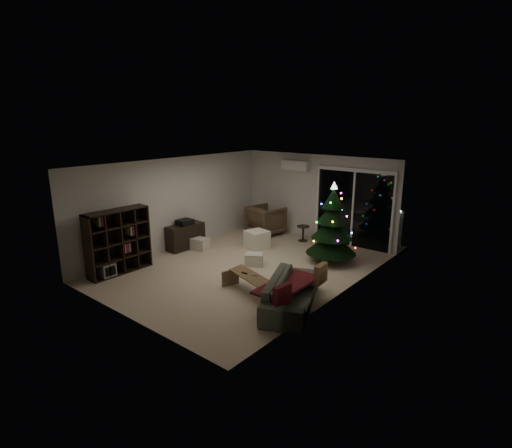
{
  "coord_description": "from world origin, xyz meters",
  "views": [
    {
      "loc": [
        5.98,
        -6.86,
        3.51
      ],
      "look_at": [
        0.1,
        0.3,
        1.05
      ],
      "focal_mm": 28.0,
      "sensor_mm": 36.0,
      "label": 1
    }
  ],
  "objects_px": {
    "armchair": "(266,220)",
    "christmas_tree": "(332,223)",
    "bookshelf": "(114,240)",
    "sofa": "(291,292)",
    "coffee_table": "(250,283)",
    "media_cabinet": "(186,236)"
  },
  "relations": [
    {
      "from": "bookshelf",
      "to": "media_cabinet",
      "type": "xyz_separation_m",
      "value": [
        0.0,
        2.16,
        -0.41
      ]
    },
    {
      "from": "bookshelf",
      "to": "coffee_table",
      "type": "xyz_separation_m",
      "value": [
        3.25,
        1.09,
        -0.57
      ]
    },
    {
      "from": "sofa",
      "to": "armchair",
      "type": "bearing_deg",
      "value": 20.28
    },
    {
      "from": "armchair",
      "to": "media_cabinet",
      "type": "bearing_deg",
      "value": 81.52
    },
    {
      "from": "media_cabinet",
      "to": "armchair",
      "type": "relative_size",
      "value": 1.11
    },
    {
      "from": "bookshelf",
      "to": "sofa",
      "type": "height_order",
      "value": "bookshelf"
    },
    {
      "from": "christmas_tree",
      "to": "armchair",
      "type": "bearing_deg",
      "value": 161.96
    },
    {
      "from": "bookshelf",
      "to": "coffee_table",
      "type": "bearing_deg",
      "value": 16.13
    },
    {
      "from": "coffee_table",
      "to": "christmas_tree",
      "type": "relative_size",
      "value": 0.58
    },
    {
      "from": "media_cabinet",
      "to": "christmas_tree",
      "type": "xyz_separation_m",
      "value": [
        3.64,
        1.62,
        0.68
      ]
    },
    {
      "from": "armchair",
      "to": "sofa",
      "type": "xyz_separation_m",
      "value": [
        3.45,
        -3.62,
        -0.15
      ]
    },
    {
      "from": "bookshelf",
      "to": "christmas_tree",
      "type": "height_order",
      "value": "christmas_tree"
    },
    {
      "from": "armchair",
      "to": "christmas_tree",
      "type": "relative_size",
      "value": 0.48
    },
    {
      "from": "christmas_tree",
      "to": "media_cabinet",
      "type": "bearing_deg",
      "value": -156.06
    },
    {
      "from": "coffee_table",
      "to": "media_cabinet",
      "type": "bearing_deg",
      "value": 178.8
    },
    {
      "from": "bookshelf",
      "to": "armchair",
      "type": "distance_m",
      "value": 4.77
    },
    {
      "from": "sofa",
      "to": "coffee_table",
      "type": "bearing_deg",
      "value": 65.39
    },
    {
      "from": "bookshelf",
      "to": "media_cabinet",
      "type": "relative_size",
      "value": 1.38
    },
    {
      "from": "media_cabinet",
      "to": "armchair",
      "type": "distance_m",
      "value": 2.67
    },
    {
      "from": "armchair",
      "to": "christmas_tree",
      "type": "bearing_deg",
      "value": 172.04
    },
    {
      "from": "bookshelf",
      "to": "coffee_table",
      "type": "relative_size",
      "value": 1.28
    },
    {
      "from": "media_cabinet",
      "to": "sofa",
      "type": "relative_size",
      "value": 0.53
    }
  ]
}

